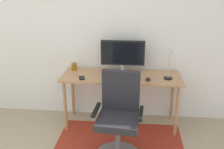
{
  "coord_description": "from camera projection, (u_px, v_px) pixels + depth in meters",
  "views": [
    {
      "loc": [
        0.63,
        -1.37,
        1.92
      ],
      "look_at": [
        0.34,
        1.6,
        0.84
      ],
      "focal_mm": 41.19,
      "sensor_mm": 36.0,
      "label": 1
    }
  ],
  "objects": [
    {
      "name": "desk_lamp",
      "position": [
        169.0,
        59.0,
        3.22
      ],
      "size": [
        0.11,
        0.11,
        0.41
      ],
      "color": "black",
      "rests_on": "desk"
    },
    {
      "name": "desk",
      "position": [
        121.0,
        81.0,
        3.46
      ],
      "size": [
        1.58,
        0.55,
        0.74
      ],
      "color": "tan",
      "rests_on": "ground"
    },
    {
      "name": "computer_mouse",
      "position": [
        148.0,
        79.0,
        3.25
      ],
      "size": [
        0.06,
        0.1,
        0.03
      ],
      "primitive_type": "ellipsoid",
      "color": "black",
      "rests_on": "desk"
    },
    {
      "name": "wall_back",
      "position": [
        92.0,
        29.0,
        3.61
      ],
      "size": [
        6.0,
        0.1,
        2.6
      ],
      "primitive_type": "cube",
      "color": "white",
      "rests_on": "ground"
    },
    {
      "name": "keyboard",
      "position": [
        121.0,
        78.0,
        3.31
      ],
      "size": [
        0.43,
        0.13,
        0.02
      ],
      "primitive_type": "cube",
      "color": "white",
      "rests_on": "desk"
    },
    {
      "name": "office_chair",
      "position": [
        119.0,
        124.0,
        2.88
      ],
      "size": [
        0.55,
        0.52,
        1.0
      ],
      "rotation": [
        0.0,
        0.0,
        -0.08
      ],
      "color": "slate",
      "rests_on": "ground"
    },
    {
      "name": "coffee_cup",
      "position": [
        74.0,
        67.0,
        3.63
      ],
      "size": [
        0.08,
        0.08,
        0.1
      ],
      "primitive_type": "cylinder",
      "color": "#975F0E",
      "rests_on": "desk"
    },
    {
      "name": "cell_phone",
      "position": [
        82.0,
        78.0,
        3.33
      ],
      "size": [
        0.1,
        0.15,
        0.01
      ],
      "primitive_type": "cube",
      "rotation": [
        0.0,
        0.0,
        0.27
      ],
      "color": "black",
      "rests_on": "desk"
    },
    {
      "name": "monitor",
      "position": [
        123.0,
        54.0,
        3.47
      ],
      "size": [
        0.6,
        0.18,
        0.45
      ],
      "color": "#B2B2B7",
      "rests_on": "desk"
    }
  ]
}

